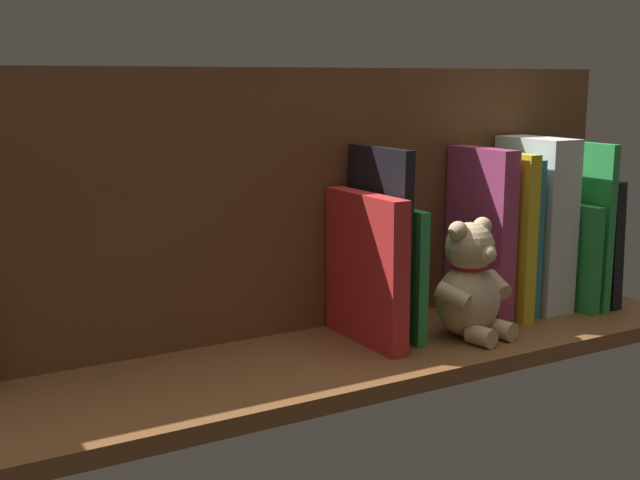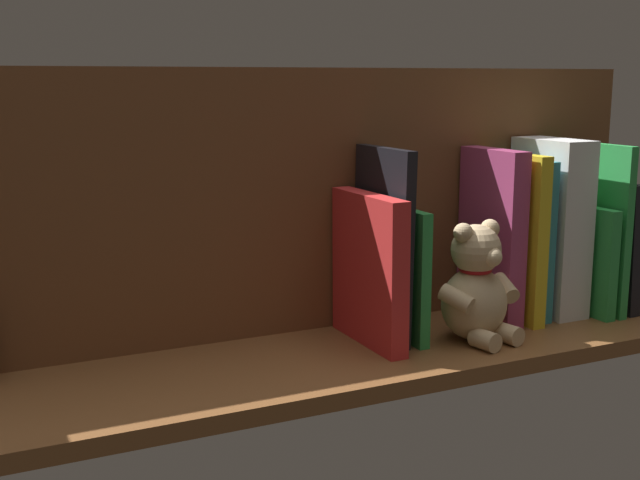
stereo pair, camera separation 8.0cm
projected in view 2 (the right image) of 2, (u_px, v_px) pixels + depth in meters
The scene contains 13 objects.
ground_plane at pixel (320, 362), 107.65cm from camera, with size 115.93×26.50×2.20cm, color brown.
shelf_back_panel at pixel (286, 203), 113.60cm from camera, with size 115.93×1.50×36.78cm, color brown.
book_0 at pixel (601, 244), 128.52cm from camera, with size 2.01×15.28×19.93cm, color black.
book_1 at pixel (591, 227), 126.73cm from camera, with size 1.39×15.67×25.73cm, color green.
book_2 at pixel (577, 257), 126.64cm from camera, with size 1.80×15.60×16.49cm, color green.
dictionary_thick_white at pixel (550, 226), 124.84cm from camera, with size 5.74×12.91×26.49cm, color white.
book_3 at pixel (523, 238), 123.51cm from camera, with size 1.81×12.33×23.69cm, color teal.
book_4 at pixel (512, 237), 121.57cm from camera, with size 2.09×13.86×24.70cm, color yellow.
book_5 at pixel (492, 236), 120.61cm from camera, with size 2.95×12.70×25.37cm, color #B23F72.
teddy_bear at pixel (476, 288), 112.14cm from camera, with size 13.16×11.74×16.49cm.
book_6 at pixel (398, 272), 113.62cm from camera, with size 1.57×14.42×18.19cm, color green.
book_7 at pixel (383, 244), 112.13cm from camera, with size 1.54×13.77×26.28cm, color black.
book_8 at pixel (369, 269), 110.22cm from camera, with size 2.63×16.61×20.40cm, color red.
Camera 2 is at (44.26, 92.46, 35.45)cm, focal length 46.23 mm.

